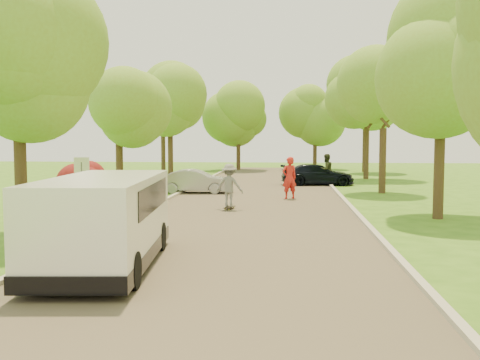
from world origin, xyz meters
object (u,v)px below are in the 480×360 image
(skateboarder, at_px, (229,185))
(person_olive, at_px, (326,170))
(street_sign, at_px, (82,174))
(dark_sedan, at_px, (318,175))
(silver_sedan, at_px, (196,181))
(longboard, at_px, (229,207))
(person_striped, at_px, (289,178))
(minivan, at_px, (105,220))

(skateboarder, bearing_deg, person_olive, -99.92)
(person_olive, bearing_deg, street_sign, 18.29)
(dark_sedan, bearing_deg, skateboarder, 153.14)
(skateboarder, bearing_deg, silver_sedan, -56.69)
(dark_sedan, height_order, longboard, dark_sedan)
(dark_sedan, distance_m, person_olive, 0.66)
(silver_sedan, relative_size, person_striped, 1.89)
(silver_sedan, bearing_deg, skateboarder, -159.65)
(person_olive, bearing_deg, minivan, 35.80)
(skateboarder, height_order, person_striped, person_striped)
(street_sign, distance_m, dark_sedan, 17.14)
(minivan, bearing_deg, person_olive, 68.16)
(person_striped, bearing_deg, minivan, 50.07)
(dark_sedan, height_order, person_striped, person_striped)
(street_sign, height_order, longboard, street_sign)
(skateboarder, xyz_separation_m, person_olive, (4.63, 11.45, -0.01))
(person_olive, bearing_deg, silver_sedan, -2.05)
(minivan, distance_m, longboard, 9.97)
(dark_sedan, relative_size, person_olive, 2.30)
(longboard, bearing_deg, person_striped, -108.58)
(dark_sedan, height_order, person_olive, person_olive)
(dark_sedan, xyz_separation_m, longboard, (-4.13, -11.74, -0.54))
(street_sign, bearing_deg, longboard, 29.00)
(longboard, height_order, skateboarder, skateboarder)
(minivan, bearing_deg, dark_sedan, 69.60)
(silver_sedan, height_order, longboard, silver_sedan)
(silver_sedan, bearing_deg, person_olive, -55.26)
(dark_sedan, bearing_deg, person_striped, 159.82)
(longboard, relative_size, skateboarder, 0.53)
(dark_sedan, distance_m, skateboarder, 12.45)
(longboard, xyz_separation_m, person_olive, (4.63, 11.45, 0.87))
(longboard, bearing_deg, silver_sedan, -56.69)
(minivan, height_order, silver_sedan, minivan)
(minivan, xyz_separation_m, silver_sedan, (-0.80, 16.15, -0.44))
(longboard, height_order, person_olive, person_olive)
(minivan, relative_size, person_olive, 2.88)
(skateboarder, bearing_deg, street_sign, 41.10)
(street_sign, distance_m, person_olive, 17.16)
(street_sign, height_order, person_olive, street_sign)
(silver_sedan, distance_m, dark_sedan, 8.51)
(street_sign, height_order, silver_sedan, street_sign)
(silver_sedan, xyz_separation_m, skateboarder, (2.47, -6.36, 0.36))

